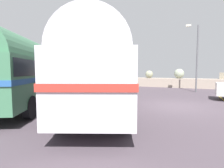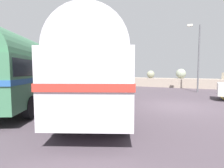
{
  "view_description": "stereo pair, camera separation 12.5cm",
  "coord_description": "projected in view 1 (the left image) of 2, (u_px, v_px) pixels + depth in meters",
  "views": [
    {
      "loc": [
        0.51,
        -10.1,
        2.03
      ],
      "look_at": [
        -3.1,
        -1.9,
        1.32
      ],
      "focal_mm": 26.85,
      "sensor_mm": 36.0,
      "label": 1
    },
    {
      "loc": [
        0.63,
        -10.05,
        2.03
      ],
      "look_at": [
        -3.1,
        -1.9,
        1.32
      ],
      "focal_mm": 26.85,
      "sensor_mm": 36.0,
      "label": 2
    }
  ],
  "objects": [
    {
      "name": "vintage_coach",
      "position": [
        101.0,
        70.0,
        8.09
      ],
      "size": [
        5.55,
        8.84,
        3.7
      ],
      "rotation": [
        0.0,
        0.0,
        0.4
      ],
      "color": "black",
      "rests_on": "ground"
    },
    {
      "name": "ground",
      "position": [
        175.0,
        106.0,
        9.58
      ],
      "size": [
        32.0,
        26.0,
        0.02
      ],
      "color": "#453B43"
    },
    {
      "name": "lamp_post",
      "position": [
        196.0,
        55.0,
        15.48
      ],
      "size": [
        1.12,
        0.73,
        6.21
      ],
      "color": "#5B5B60",
      "rests_on": "ground"
    },
    {
      "name": "breakwater",
      "position": [
        182.0,
        82.0,
        20.25
      ],
      "size": [
        31.36,
        1.8,
        2.27
      ],
      "color": "#9F9080",
      "rests_on": "ground"
    },
    {
      "name": "second_coach",
      "position": [
        27.0,
        70.0,
        9.34
      ],
      "size": [
        6.21,
        8.68,
        3.7
      ],
      "rotation": [
        0.0,
        0.0,
        0.5
      ],
      "color": "black",
      "rests_on": "ground"
    }
  ]
}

